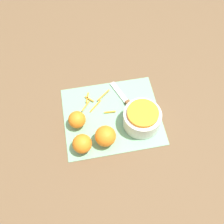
% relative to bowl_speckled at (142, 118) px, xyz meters
% --- Properties ---
extents(ground_plane, '(4.00, 4.00, 0.00)m').
position_rel_bowl_speckled_xyz_m(ground_plane, '(0.11, -0.06, -0.05)').
color(ground_plane, brown).
extents(cutting_board, '(0.41, 0.34, 0.01)m').
position_rel_bowl_speckled_xyz_m(cutting_board, '(0.11, -0.06, -0.05)').
color(cutting_board, '#75AD84').
rests_on(cutting_board, ground_plane).
extents(bowl_speckled, '(0.15, 0.15, 0.09)m').
position_rel_bowl_speckled_xyz_m(bowl_speckled, '(0.00, 0.00, 0.00)').
color(bowl_speckled, silver).
rests_on(bowl_speckled, cutting_board).
extents(knife, '(0.10, 0.21, 0.02)m').
position_rel_bowl_speckled_xyz_m(knife, '(0.03, -0.09, -0.04)').
color(knife, brown).
rests_on(knife, cutting_board).
extents(orange_left, '(0.07, 0.07, 0.07)m').
position_rel_bowl_speckled_xyz_m(orange_left, '(0.26, -0.04, -0.01)').
color(orange_left, orange).
rests_on(orange_left, cutting_board).
extents(orange_right, '(0.08, 0.08, 0.08)m').
position_rel_bowl_speckled_xyz_m(orange_right, '(0.16, 0.05, -0.00)').
color(orange_right, orange).
rests_on(orange_right, cutting_board).
extents(orange_back, '(0.08, 0.08, 0.08)m').
position_rel_bowl_speckled_xyz_m(orange_back, '(0.25, 0.06, -0.01)').
color(orange_back, orange).
rests_on(orange_back, cutting_board).
extents(peel_pile, '(0.14, 0.12, 0.01)m').
position_rel_bowl_speckled_xyz_m(peel_pile, '(0.17, -0.13, -0.04)').
color(peel_pile, orange).
rests_on(peel_pile, cutting_board).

